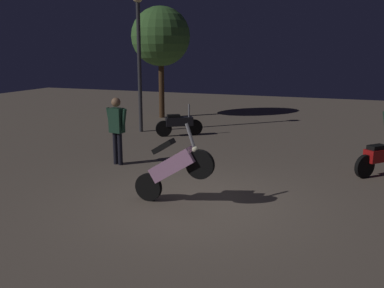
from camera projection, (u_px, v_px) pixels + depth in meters
The scene contains 7 objects.
ground_plane at pixel (197, 203), 8.40m from camera, with size 40.00×40.00×0.00m, color #756656.
motorcycle_pink_foreground at pixel (173, 167), 8.20m from camera, with size 1.66×0.32×1.63m.
motorcycle_red_parked_left at pixel (382, 157), 10.20m from camera, with size 1.20×1.29×1.11m.
motorcycle_black_parked_right at pixel (179, 124), 14.83m from camera, with size 1.43×1.02×1.11m.
person_bystander_far at pixel (117, 125), 11.01m from camera, with size 0.67×0.30×1.76m.
streetlamp_near at pixel (139, 45), 15.04m from camera, with size 0.36×0.36×4.90m.
tree_left_bg at pixel (161, 37), 18.20m from camera, with size 2.52×2.52×4.77m.
Camera 1 is at (2.77, -7.44, 2.97)m, focal length 39.87 mm.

